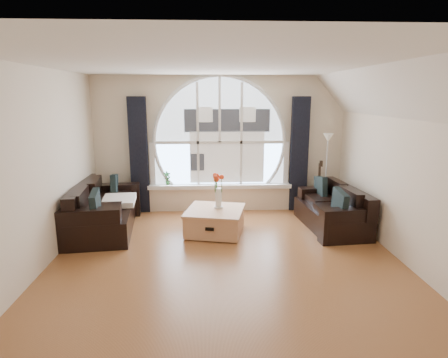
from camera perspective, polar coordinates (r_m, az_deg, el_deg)
ground at (r=5.34m, az=0.48°, el=-13.22°), size 5.00×5.50×0.01m
ceiling at (r=4.82m, az=0.54°, el=17.04°), size 5.00×5.50×0.01m
wall_back at (r=7.62m, az=-0.67°, el=5.25°), size 5.00×0.01×2.70m
wall_front at (r=2.29m, az=4.51°, el=-12.77°), size 5.00×0.01×2.70m
wall_left at (r=5.38m, az=-27.14°, el=0.74°), size 0.01×5.50×2.70m
wall_right at (r=5.63m, az=26.83°, el=1.24°), size 0.01×5.50×2.70m
attic_slope at (r=5.40m, az=25.07°, el=11.70°), size 0.92×5.50×0.72m
arched_window at (r=7.56m, az=-0.67°, el=7.29°), size 2.60×0.06×2.15m
window_sill at (r=7.67m, az=-0.63°, el=-1.08°), size 2.90×0.22×0.08m
window_frame at (r=7.53m, az=-0.66°, el=7.27°), size 2.76×0.08×2.15m
neighbor_house at (r=7.56m, az=0.48°, el=6.34°), size 1.70×0.02×1.50m
curtain_left at (r=7.64m, az=-12.74°, el=3.45°), size 0.35×0.12×2.30m
curtain_right at (r=7.75m, az=11.29°, el=3.64°), size 0.35×0.12×2.30m
sofa_left at (r=6.87m, az=-17.71°, el=-4.29°), size 1.14×1.96×0.83m
sofa_right at (r=6.96m, az=15.96°, el=-3.95°), size 0.97×1.71×0.73m
coffee_chest at (r=6.50m, az=-1.37°, el=-6.22°), size 1.12×1.12×0.46m
throw_blanket at (r=6.93m, az=-15.59°, el=-3.15°), size 0.59×0.59×0.10m
vase_flowers at (r=6.42m, az=-0.85°, el=-1.06°), size 0.24×0.24×0.70m
floor_lamp at (r=7.71m, az=15.16°, el=0.75°), size 0.24×0.24×1.60m
guitar at (r=7.88m, az=14.06°, el=-0.95°), size 0.40×0.30×1.06m
potted_plant at (r=7.67m, az=-8.59°, el=0.14°), size 0.17×0.15×0.28m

